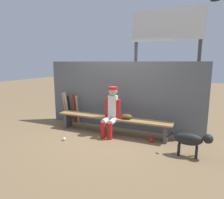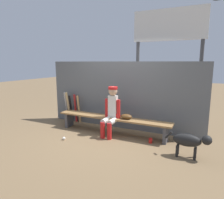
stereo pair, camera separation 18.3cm
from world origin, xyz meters
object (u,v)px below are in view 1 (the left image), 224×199
Objects in this scene: bat_aluminum_black at (69,109)px; cup_on_ground at (151,140)px; bat_wood_tan at (78,109)px; bat_wood_natural at (67,107)px; dugout_bench at (112,120)px; bat_aluminum_silver at (65,107)px; cup_on_bench at (116,116)px; bat_aluminum_red at (74,109)px; player_seated at (111,110)px; dog at (191,140)px; baseball at (64,139)px; scoreboard at (169,38)px; baseball_glove at (126,116)px.

bat_aluminum_black reaches higher than cup_on_ground.
bat_wood_natural is (-0.33, -0.06, 0.05)m from bat_wood_tan.
bat_aluminum_black is at bearing 164.80° from dugout_bench.
bat_aluminum_silver is 8.30× the size of cup_on_bench.
bat_aluminum_black is 0.11m from bat_wood_natural.
bat_aluminum_red is at bearing 24.96° from bat_wood_natural.
cup_on_ground is (1.05, -0.17, -0.29)m from dugout_bench.
cup_on_ground is at bearing -13.91° from bat_wood_tan.
bat_wood_tan is (-1.32, 0.51, -0.23)m from player_seated.
bat_wood_tan is 0.89× the size of bat_wood_natural.
bat_aluminum_red is (-0.14, 0.03, 0.01)m from bat_wood_tan.
player_seated is at bearing -139.73° from cup_on_bench.
dog is at bearing -16.49° from bat_aluminum_red.
bat_wood_natural is at bearing 123.10° from baseball.
bat_aluminum_black is 1.58m from baseball.
bat_wood_tan reaches higher than dugout_bench.
scoreboard is (2.82, 1.19, 2.02)m from bat_aluminum_silver.
bat_wood_natural is 2.76m from cup_on_ground.
bat_wood_natural is at bearing -154.51° from scoreboard.
bat_aluminum_silver is (-2.15, 0.44, -0.04)m from baseball_glove.
cup_on_ground is at bearing 20.85° from baseball.
baseball is at bearing -70.03° from bat_wood_tan.
baseball_glove is 0.81m from cup_on_ground.
bat_aluminum_black is 2.74m from cup_on_ground.
scoreboard reaches higher than bat_aluminum_silver.
bat_wood_natural is (-0.02, -0.09, 0.06)m from bat_aluminum_black.
bat_wood_natural reaches higher than bat_aluminum_black.
bat_aluminum_silver reaches higher than dog.
baseball is at bearing -65.10° from bat_aluminum_red.
bat_aluminum_black is at bearing 161.67° from player_seated.
bat_wood_tan reaches higher than dog.
dog is (1.88, -0.45, -0.31)m from player_seated.
scoreboard is at bearing 27.46° from bat_wood_tan.
bat_aluminum_red is 2.59m from cup_on_ground.
dog is at bearing -68.65° from scoreboard.
player_seated reaches higher than dog.
player_seated is at bearing -18.33° from bat_aluminum_black.
bat_aluminum_silver is (-0.33, 0.00, 0.03)m from bat_aluminum_red.
bat_wood_tan is 7.60× the size of cup_on_ground.
baseball_glove is 0.08× the size of scoreboard.
baseball is at bearing -137.34° from player_seated.
cup_on_bench is at bearing -10.88° from dugout_bench.
bat_aluminum_silver is 1.95m from cup_on_bench.
bat_aluminum_silver reaches higher than bat_wood_tan.
bat_wood_natural reaches higher than cup_on_bench.
cup_on_ground is at bearing -90.03° from scoreboard.
baseball is at bearing -159.15° from cup_on_ground.
player_seated reaches higher than baseball_glove.
player_seated is 0.34× the size of scoreboard.
baseball is (-0.85, -0.78, -0.61)m from player_seated.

